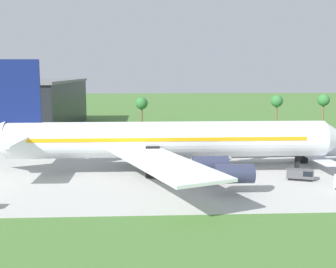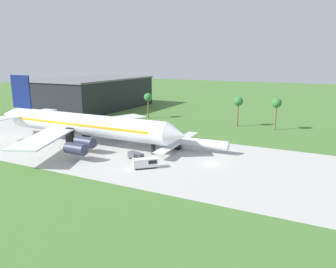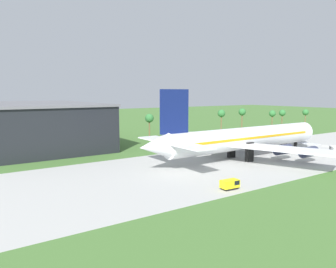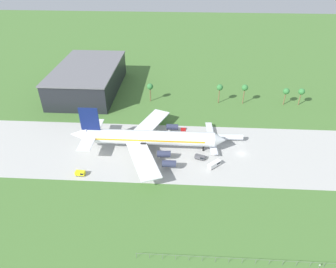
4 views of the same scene
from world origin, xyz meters
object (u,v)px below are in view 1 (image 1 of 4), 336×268
(jet_airliner, at_px, (161,140))
(regional_aircraft, at_px, (303,150))
(terminal_building, at_px, (16,105))
(fuel_truck, at_px, (301,174))

(jet_airliner, bearing_deg, regional_aircraft, 14.75)
(regional_aircraft, bearing_deg, terminal_building, 144.38)
(jet_airliner, xyz_separation_m, terminal_building, (-44.08, 60.33, 1.85))
(jet_airliner, height_order, fuel_truck, jet_airliner)
(regional_aircraft, bearing_deg, fuel_truck, -111.16)
(jet_airliner, height_order, terminal_building, jet_airliner)
(regional_aircraft, distance_m, terminal_building, 90.49)
(regional_aircraft, xyz_separation_m, fuel_truck, (-5.46, -14.10, -1.47))
(jet_airliner, height_order, regional_aircraft, jet_airliner)
(regional_aircraft, distance_m, fuel_truck, 15.19)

